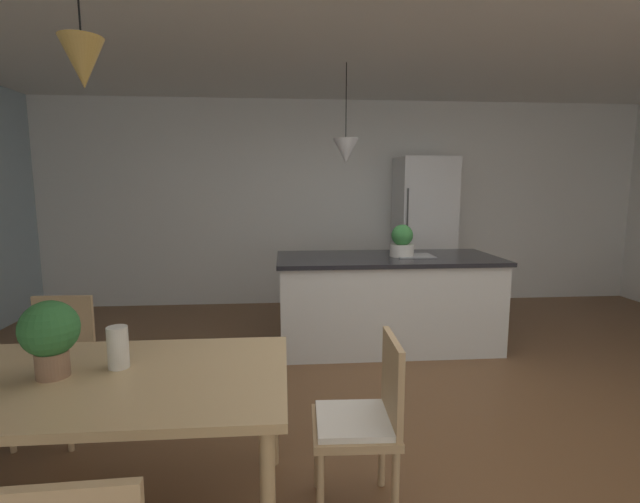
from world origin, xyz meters
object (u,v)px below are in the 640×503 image
object	(u,v)px
dining_table	(63,391)
vase_on_dining_table	(118,347)
chair_kitchen_end	(365,418)
potted_plant_on_island	(402,242)
potted_plant_on_table	(50,333)
chair_far_left	(56,362)
refrigerator	(423,234)
kitchen_island	(386,300)

from	to	relation	value
dining_table	vase_on_dining_table	bearing A→B (deg)	24.54
chair_kitchen_end	dining_table	bearing A→B (deg)	179.92
chair_kitchen_end	potted_plant_on_island	distance (m)	2.47
potted_plant_on_table	chair_far_left	bearing A→B (deg)	116.05
refrigerator	potted_plant_on_island	size ratio (longest dim) A/B	6.23
refrigerator	chair_far_left	bearing A→B (deg)	-138.91
chair_far_left	chair_kitchen_end	size ratio (longest dim) A/B	1.00
kitchen_island	vase_on_dining_table	xyz separation A→B (m)	(-1.79, -2.18, 0.36)
chair_kitchen_end	kitchen_island	world-z (taller)	kitchen_island
potted_plant_on_table	vase_on_dining_table	size ratio (longest dim) A/B	1.75
dining_table	potted_plant_on_table	distance (m)	0.27
potted_plant_on_island	chair_kitchen_end	bearing A→B (deg)	-108.76
potted_plant_on_table	dining_table	bearing A→B (deg)	-21.43
refrigerator	potted_plant_on_island	xyz separation A→B (m)	(-0.66, -1.42, 0.07)
chair_far_left	dining_table	bearing A→B (deg)	-62.07
kitchen_island	potted_plant_on_table	distance (m)	3.09
chair_kitchen_end	potted_plant_on_island	bearing A→B (deg)	71.24
chair_far_left	refrigerator	xyz separation A→B (m)	(3.26, 2.84, 0.50)
kitchen_island	potted_plant_on_island	world-z (taller)	potted_plant_on_island
kitchen_island	potted_plant_on_table	size ratio (longest dim) A/B	6.15
dining_table	potted_plant_on_island	world-z (taller)	potted_plant_on_island
chair_kitchen_end	vase_on_dining_table	bearing A→B (deg)	175.05
dining_table	kitchen_island	xyz separation A→B (m)	(2.01, 2.28, -0.20)
chair_far_left	vase_on_dining_table	distance (m)	1.06
dining_table	kitchen_island	bearing A→B (deg)	48.60
chair_kitchen_end	potted_plant_on_table	size ratio (longest dim) A/B	2.49
chair_kitchen_end	vase_on_dining_table	size ratio (longest dim) A/B	4.37
chair_far_left	kitchen_island	xyz separation A→B (m)	(2.46, 1.42, -0.01)
kitchen_island	vase_on_dining_table	world-z (taller)	vase_on_dining_table
chair_far_left	kitchen_island	world-z (taller)	kitchen_island
chair_kitchen_end	chair_far_left	bearing A→B (deg)	154.98
potted_plant_on_table	vase_on_dining_table	xyz separation A→B (m)	(0.26, 0.08, -0.10)
refrigerator	potted_plant_on_table	size ratio (longest dim) A/B	5.58
chair_kitchen_end	vase_on_dining_table	xyz separation A→B (m)	(-1.16, 0.10, 0.35)
potted_plant_on_island	chair_far_left	bearing A→B (deg)	-151.28
chair_kitchen_end	potted_plant_on_island	size ratio (longest dim) A/B	2.79
chair_far_left	potted_plant_on_table	size ratio (longest dim) A/B	2.49
vase_on_dining_table	chair_kitchen_end	bearing A→B (deg)	-4.95
kitchen_island	potted_plant_on_island	xyz separation A→B (m)	(0.14, 0.00, 0.58)
refrigerator	vase_on_dining_table	size ratio (longest dim) A/B	9.78
dining_table	vase_on_dining_table	distance (m)	0.29
chair_far_left	refrigerator	world-z (taller)	refrigerator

